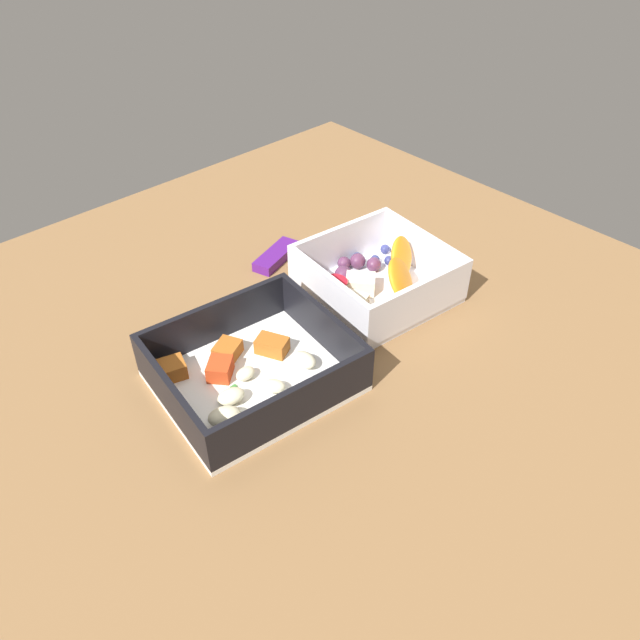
# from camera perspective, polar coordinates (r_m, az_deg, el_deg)

# --- Properties ---
(table_surface) EXTENTS (0.80, 0.80, 0.02)m
(table_surface) POSITION_cam_1_polar(r_m,az_deg,el_deg) (0.67, -0.08, -1.36)
(table_surface) COLOR brown
(table_surface) RESTS_ON ground
(pasta_container) EXTENTS (0.19, 0.17, 0.05)m
(pasta_container) POSITION_cam_1_polar(r_m,az_deg,el_deg) (0.60, -6.44, -4.62)
(pasta_container) COLOR white
(pasta_container) RESTS_ON table_surface
(fruit_bowl) EXTENTS (0.16, 0.16, 0.06)m
(fruit_bowl) POSITION_cam_1_polar(r_m,az_deg,el_deg) (0.70, 5.21, 3.67)
(fruit_bowl) COLOR white
(fruit_bowl) RESTS_ON table_surface
(candy_bar) EXTENTS (0.07, 0.04, 0.01)m
(candy_bar) POSITION_cam_1_polar(r_m,az_deg,el_deg) (0.77, -4.04, 5.89)
(candy_bar) COLOR #51197A
(candy_bar) RESTS_ON table_surface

